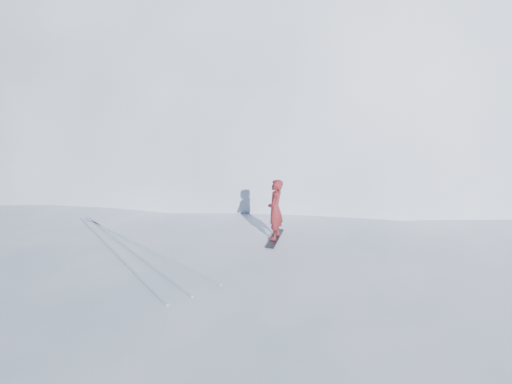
% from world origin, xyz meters
% --- Properties ---
extents(near_ridge, '(36.00, 28.00, 4.80)m').
position_xyz_m(near_ridge, '(1.00, 3.00, 0.00)').
color(near_ridge, white).
rests_on(near_ridge, ground).
extents(summit_peak, '(60.00, 56.00, 56.00)m').
position_xyz_m(summit_peak, '(22.00, 26.00, 0.00)').
color(summit_peak, white).
rests_on(summit_peak, ground).
extents(peak_shoulder, '(28.00, 24.00, 18.00)m').
position_xyz_m(peak_shoulder, '(10.00, 20.00, 0.00)').
color(peak_shoulder, white).
rests_on(peak_shoulder, ground).
extents(wind_bumps, '(16.00, 14.40, 1.00)m').
position_xyz_m(wind_bumps, '(-0.56, 2.12, 0.00)').
color(wind_bumps, white).
rests_on(wind_bumps, ground).
extents(snowboard, '(1.11, 1.04, 0.02)m').
position_xyz_m(snowboard, '(2.64, 2.84, 2.41)').
color(snowboard, black).
rests_on(snowboard, near_ridge).
extents(snowboarder, '(0.75, 0.73, 1.73)m').
position_xyz_m(snowboarder, '(2.64, 2.84, 3.29)').
color(snowboarder, maroon).
rests_on(snowboarder, snowboard).
extents(board_tracks, '(1.90, 5.99, 0.04)m').
position_xyz_m(board_tracks, '(-1.07, 4.31, 2.42)').
color(board_tracks, silver).
rests_on(board_tracks, ground).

